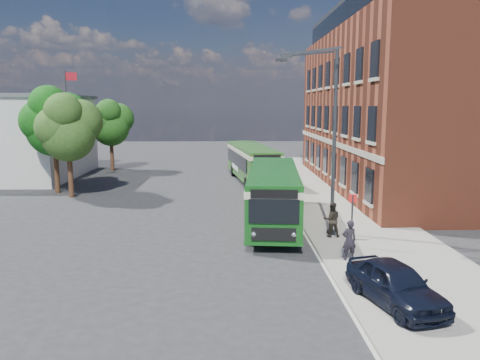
{
  "coord_description": "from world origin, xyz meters",
  "views": [
    {
      "loc": [
        0.2,
        -24.2,
        6.37
      ],
      "look_at": [
        0.79,
        1.95,
        2.2
      ],
      "focal_mm": 35.0,
      "sensor_mm": 36.0,
      "label": 1
    }
  ],
  "objects_px": {
    "bus_rear": "(252,160)",
    "street_lamp": "(327,139)",
    "bus_front": "(273,191)",
    "parked_car": "(395,284)"
  },
  "relations": [
    {
      "from": "bus_front",
      "to": "bus_rear",
      "type": "xyz_separation_m",
      "value": [
        -0.49,
        14.4,
        0.0
      ]
    },
    {
      "from": "bus_front",
      "to": "street_lamp",
      "type": "bearing_deg",
      "value": -48.85
    },
    {
      "from": "bus_rear",
      "to": "parked_car",
      "type": "height_order",
      "value": "bus_rear"
    },
    {
      "from": "parked_car",
      "to": "street_lamp",
      "type": "bearing_deg",
      "value": 78.81
    },
    {
      "from": "bus_front",
      "to": "bus_rear",
      "type": "height_order",
      "value": "same"
    },
    {
      "from": "street_lamp",
      "to": "bus_rear",
      "type": "relative_size",
      "value": 0.73
    },
    {
      "from": "street_lamp",
      "to": "parked_car",
      "type": "height_order",
      "value": "street_lamp"
    },
    {
      "from": "bus_rear",
      "to": "street_lamp",
      "type": "bearing_deg",
      "value": -80.79
    },
    {
      "from": "bus_front",
      "to": "parked_car",
      "type": "xyz_separation_m",
      "value": [
        2.84,
        -10.92,
        -1.0
      ]
    },
    {
      "from": "street_lamp",
      "to": "bus_rear",
      "type": "bearing_deg",
      "value": 99.21
    }
  ]
}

